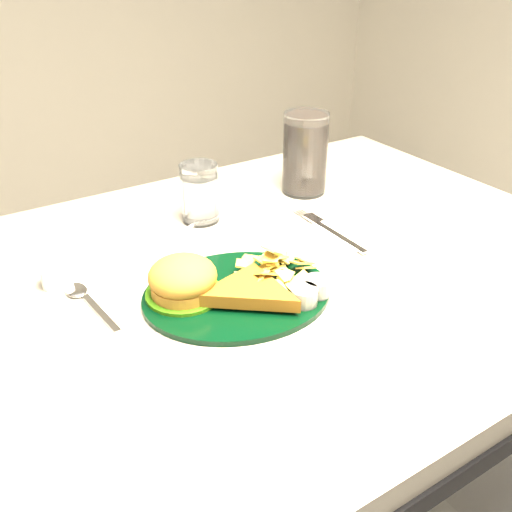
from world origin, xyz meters
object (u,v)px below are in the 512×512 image
Objects in this scene: cola_glass at (305,154)px; table at (242,448)px; fork_napkin at (337,235)px; water_glass at (200,193)px; dinner_plate at (237,278)px.

table is at bearing -143.59° from cola_glass.
table is 7.70× the size of cola_glass.
cola_glass is at bearing 69.63° from fork_napkin.
table is 11.53× the size of water_glass.
table is at bearing 70.03° from dinner_plate.
dinner_plate is at bearing -165.02° from fork_napkin.
fork_napkin reaches higher than table.
water_glass is at bearing 87.29° from dinner_plate.
dinner_plate is (-0.03, -0.05, 0.41)m from table.
table is 4.50× the size of dinner_plate.
cola_glass is 0.97× the size of fork_napkin.
cola_glass is at bearing 36.41° from table.
cola_glass is at bearing 53.03° from dinner_plate.
water_glass reaches higher than dinner_plate.
water_glass is at bearing 131.46° from fork_napkin.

